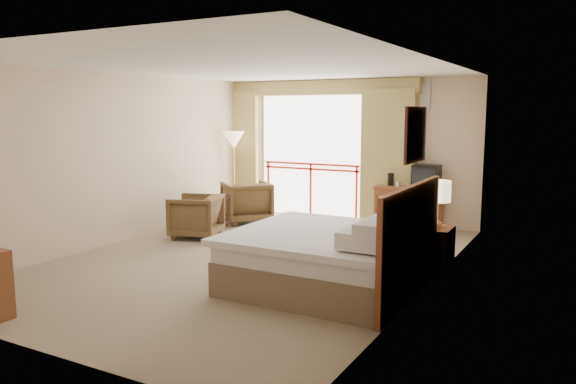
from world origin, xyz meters
The scene contains 28 objects.
floor centered at (0.00, 0.00, 0.00)m, with size 7.00×7.00×0.00m, color #81745C.
ceiling centered at (0.00, 0.00, 2.70)m, with size 7.00×7.00×0.00m, color white.
wall_back centered at (0.00, 3.50, 1.35)m, with size 5.00×5.00×0.00m, color beige.
wall_front centered at (0.00, -3.50, 1.35)m, with size 5.00×5.00×0.00m, color beige.
wall_left centered at (-2.50, 0.00, 1.35)m, with size 7.00×7.00×0.00m, color beige.
wall_right centered at (2.50, 0.00, 1.35)m, with size 7.00×7.00×0.00m, color beige.
balcony_door centered at (-0.80, 3.48, 1.20)m, with size 2.40×2.40×0.00m, color white.
balcony_railing centered at (-0.80, 3.46, 0.81)m, with size 2.09×0.03×1.02m.
curtain_left centered at (-2.45, 3.35, 1.25)m, with size 1.00×0.26×2.50m, color #98864D.
curtain_right centered at (0.85, 3.35, 1.25)m, with size 1.00×0.26×2.50m, color #98864D.
valance centered at (-0.80, 3.38, 2.55)m, with size 4.40×0.22×0.28m, color #98864D.
hvac_vent centered at (1.30, 3.47, 2.35)m, with size 0.50×0.04×0.50m, color silver.
bed centered at (1.50, -0.60, 0.38)m, with size 2.13×2.06×0.97m.
headboard centered at (2.46, -0.60, 0.65)m, with size 0.06×2.10×1.30m, color brown.
framed_art centered at (2.47, -0.60, 1.85)m, with size 0.04×0.72×0.60m.
nightstand centered at (2.42, 0.64, 0.30)m, with size 0.42×0.50×0.60m, color brown.
table_lamp centered at (2.42, 0.69, 1.06)m, with size 0.33×0.33×0.59m.
phone centered at (2.37, 0.49, 0.64)m, with size 0.18×0.14×0.08m, color black.
desk centered at (1.31, 3.23, 0.59)m, with size 1.16×0.56×0.76m.
tv centered at (1.61, 3.18, 0.96)m, with size 0.45×0.36×0.41m.
coffee_maker centered at (0.96, 3.18, 0.87)m, with size 0.11×0.11×0.23m, color black.
cup centered at (1.11, 3.13, 0.80)m, with size 0.07×0.07×0.09m, color white.
wastebasket centered at (0.97, 2.60, 0.14)m, with size 0.23×0.23×0.28m, color black.
armchair_far centered at (-1.56, 2.26, 0.00)m, with size 0.84×0.86×0.78m, color #4C391F.
armchair_near centered at (-1.61, 0.78, 0.00)m, with size 0.77×0.79×0.72m, color #4C391F.
side_table centered at (-1.80, 1.64, 0.39)m, with size 0.52×0.52×0.57m.
book centered at (-1.80, 1.64, 0.57)m, with size 0.15×0.21×0.02m, color white.
floor_lamp centered at (-2.25, 2.86, 1.46)m, with size 0.43×0.43×1.69m.
Camera 1 is at (4.18, -6.56, 2.10)m, focal length 35.00 mm.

